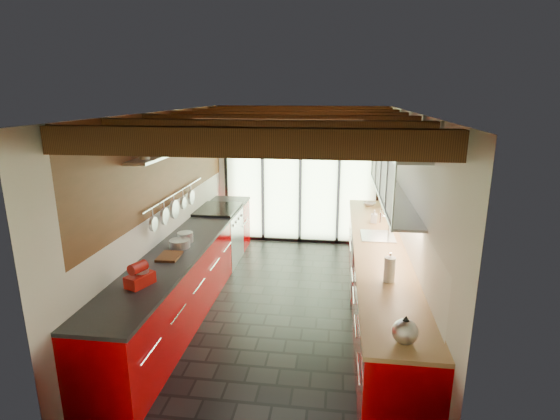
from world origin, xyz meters
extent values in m
plane|color=black|center=(0.00, 0.00, 0.00)|extent=(5.50, 5.50, 0.00)
plane|color=silver|center=(0.00, 2.75, 1.30)|extent=(3.20, 0.00, 3.20)
plane|color=silver|center=(0.00, -2.75, 1.30)|extent=(3.20, 0.00, 3.20)
plane|color=silver|center=(-1.60, 0.00, 1.30)|extent=(0.00, 5.50, 5.50)
plane|color=silver|center=(1.60, 0.00, 1.30)|extent=(0.00, 5.50, 5.50)
plane|color=#472814|center=(0.00, 0.00, 2.60)|extent=(5.50, 5.50, 0.00)
cube|color=#593316|center=(0.00, -2.25, 2.48)|extent=(3.14, 0.14, 0.22)
cube|color=#593316|center=(0.00, -1.35, 2.48)|extent=(3.14, 0.14, 0.22)
cube|color=#593316|center=(0.00, -0.45, 2.48)|extent=(3.14, 0.14, 0.22)
cube|color=#593316|center=(0.00, 0.45, 2.48)|extent=(3.14, 0.14, 0.22)
cube|color=#593316|center=(0.00, 1.35, 2.48)|extent=(3.14, 0.14, 0.22)
cube|color=#593316|center=(0.00, 2.25, 2.48)|extent=(3.14, 0.14, 0.22)
cube|color=brown|center=(0.00, 2.71, 2.35)|extent=(3.14, 0.06, 0.50)
plane|color=brown|center=(-1.57, 0.20, 1.98)|extent=(0.00, 4.90, 4.90)
plane|color=#C6EAAD|center=(0.00, 2.73, 1.08)|extent=(2.90, 0.00, 2.90)
cube|color=black|center=(-1.45, 2.72, 1.07)|extent=(0.05, 0.04, 2.15)
cube|color=black|center=(1.45, 2.72, 1.07)|extent=(0.05, 0.04, 2.15)
cube|color=black|center=(0.00, 2.69, 1.07)|extent=(0.06, 0.05, 2.15)
cube|color=black|center=(0.00, 2.69, 2.15)|extent=(2.90, 0.05, 0.06)
cylinder|color=red|center=(0.00, 2.67, 2.35)|extent=(0.34, 0.04, 0.34)
cylinder|color=beige|center=(0.00, 2.65, 2.35)|extent=(0.28, 0.02, 0.28)
cube|color=#B70002|center=(-1.28, 0.00, 0.44)|extent=(0.65, 5.00, 0.88)
cube|color=black|center=(-1.28, 0.00, 0.90)|extent=(0.68, 5.00, 0.04)
cube|color=silver|center=(-1.28, 1.45, 0.44)|extent=(0.66, 0.90, 0.90)
cube|color=black|center=(-1.28, 1.45, 0.93)|extent=(0.65, 0.90, 0.06)
cube|color=#B70002|center=(1.28, 0.00, 0.44)|extent=(0.65, 5.00, 0.88)
cube|color=#9E734C|center=(1.28, 0.00, 0.90)|extent=(0.68, 5.00, 0.04)
cube|color=white|center=(0.95, 0.40, 0.44)|extent=(0.02, 0.60, 0.84)
cube|color=silver|center=(1.28, 0.40, 0.93)|extent=(0.45, 0.52, 0.02)
cylinder|color=silver|center=(1.42, 0.40, 1.10)|extent=(0.02, 0.02, 0.34)
torus|color=silver|center=(1.36, 0.40, 1.27)|extent=(0.14, 0.02, 0.14)
plane|color=silver|center=(1.26, 0.30, 1.85)|extent=(0.00, 3.00, 3.00)
cube|color=#9EA0A5|center=(1.43, 0.30, 1.51)|extent=(0.34, 3.00, 0.03)
cube|color=#9EA0A5|center=(1.43, 0.30, 2.19)|extent=(0.34, 3.00, 0.03)
cylinder|color=silver|center=(-1.54, 0.30, 1.47)|extent=(0.02, 2.20, 0.02)
cube|color=silver|center=(-1.45, 0.20, 2.10)|extent=(0.28, 2.60, 0.03)
cylinder|color=silver|center=(-1.50, -0.60, 1.29)|extent=(0.04, 0.18, 0.18)
cylinder|color=silver|center=(-1.50, -0.25, 1.29)|extent=(0.04, 0.22, 0.22)
cylinder|color=silver|center=(-1.50, 0.10, 1.29)|extent=(0.04, 0.26, 0.26)
cylinder|color=silver|center=(-1.50, 0.45, 1.29)|extent=(0.04, 0.18, 0.18)
cylinder|color=silver|center=(-1.50, 0.80, 1.29)|extent=(0.04, 0.22, 0.22)
cube|color=#B7160E|center=(-1.27, -1.53, 0.98)|extent=(0.26, 0.33, 0.12)
cylinder|color=#B7160E|center=(-1.27, -1.55, 1.13)|extent=(0.17, 0.21, 0.11)
cylinder|color=silver|center=(-1.27, -1.47, 1.02)|extent=(0.19, 0.19, 0.12)
cylinder|color=silver|center=(-1.27, -0.16, 0.99)|extent=(0.27, 0.27, 0.13)
cylinder|color=silver|center=(-1.27, -0.38, 0.97)|extent=(0.30, 0.30, 0.10)
cube|color=brown|center=(-1.27, -0.74, 0.93)|extent=(0.26, 0.35, 0.03)
sphere|color=silver|center=(1.27, -2.25, 1.02)|extent=(0.21, 0.21, 0.21)
cone|color=black|center=(1.27, -2.25, 1.13)|extent=(0.08, 0.08, 0.06)
cylinder|color=silver|center=(1.27, -2.14, 1.03)|extent=(0.02, 0.08, 0.04)
cylinder|color=white|center=(1.27, -1.09, 1.05)|extent=(0.14, 0.14, 0.26)
cylinder|color=silver|center=(1.27, -1.09, 1.21)|extent=(0.03, 0.03, 0.05)
imported|color=silver|center=(1.27, 1.06, 1.02)|extent=(0.10, 0.11, 0.20)
imported|color=silver|center=(1.27, 2.13, 0.95)|extent=(0.27, 0.27, 0.05)
camera|label=1|loc=(0.70, -5.42, 2.84)|focal=28.00mm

